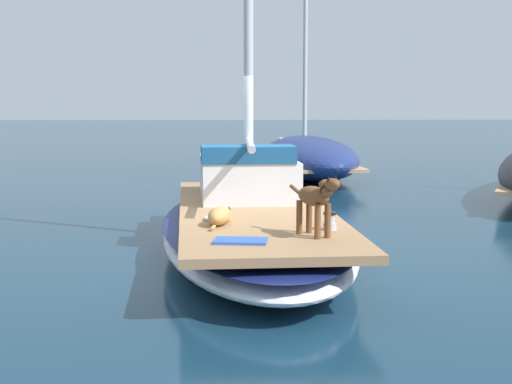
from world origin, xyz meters
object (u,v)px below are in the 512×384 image
(dog_brown, at_px, (316,199))
(deck_towel, at_px, (241,241))
(coiled_rope, at_px, (216,218))
(dog_tan, at_px, (220,216))
(sailboat_main, at_px, (254,231))
(deck_winch, at_px, (330,222))
(moored_boat_far_astern, at_px, (309,156))

(dog_brown, xyz_separation_m, deck_towel, (-0.83, -0.31, -0.41))
(coiled_rope, bearing_deg, dog_brown, -45.89)
(dog_brown, bearing_deg, dog_tan, 141.64)
(sailboat_main, xyz_separation_m, deck_towel, (-0.20, -2.50, 0.34))
(coiled_rope, bearing_deg, deck_towel, -78.71)
(dog_brown, bearing_deg, deck_towel, -159.24)
(dog_tan, bearing_deg, deck_towel, -78.29)
(sailboat_main, distance_m, coiled_rope, 1.19)
(sailboat_main, height_order, deck_towel, deck_towel)
(dog_tan, distance_m, deck_winch, 1.35)
(sailboat_main, xyz_separation_m, dog_tan, (-0.44, -1.34, 0.43))
(sailboat_main, relative_size, dog_brown, 8.54)
(deck_winch, height_order, moored_boat_far_astern, moored_boat_far_astern)
(dog_tan, relative_size, deck_towel, 1.70)
(dog_brown, height_order, moored_boat_far_astern, moored_boat_far_astern)
(dog_brown, xyz_separation_m, deck_winch, (0.21, 0.42, -0.32))
(sailboat_main, distance_m, deck_winch, 2.00)
(moored_boat_far_astern, bearing_deg, coiled_rope, -101.28)
(sailboat_main, bearing_deg, coiled_rope, -115.84)
(sailboat_main, distance_m, dog_brown, 2.40)
(deck_winch, bearing_deg, moored_boat_far_astern, 85.70)
(dog_tan, distance_m, moored_boat_far_astern, 11.68)
(deck_winch, bearing_deg, dog_tan, 161.40)
(dog_brown, distance_m, deck_towel, 0.98)
(sailboat_main, relative_size, moored_boat_far_astern, 1.09)
(dog_tan, height_order, deck_towel, dog_tan)
(deck_towel, bearing_deg, coiled_rope, 101.29)
(dog_brown, height_order, deck_towel, dog_brown)
(coiled_rope, bearing_deg, moored_boat_far_astern, 78.72)
(dog_brown, bearing_deg, coiled_rope, 134.11)
(coiled_rope, relative_size, deck_towel, 0.58)
(dog_tan, distance_m, dog_brown, 1.40)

